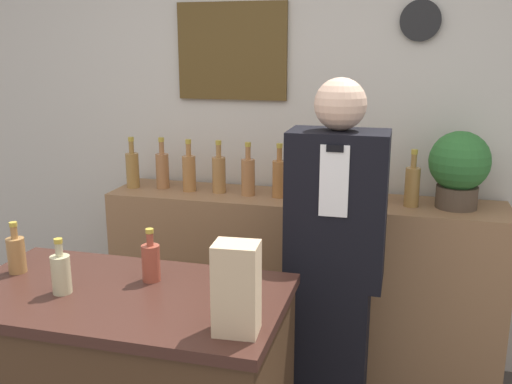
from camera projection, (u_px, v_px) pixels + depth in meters
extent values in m
cube|color=beige|center=(283.00, 128.00, 3.29)|extent=(5.20, 0.06, 2.70)
cube|color=brown|center=(232.00, 51.00, 3.22)|extent=(0.64, 0.02, 0.54)
cylinder|color=black|center=(420.00, 21.00, 2.92)|extent=(0.21, 0.03, 0.21)
cube|color=#8E6642|center=(300.00, 285.00, 3.21)|extent=(2.14, 0.42, 1.01)
cube|color=#391F18|center=(122.00, 296.00, 2.09)|extent=(1.20, 0.66, 0.04)
cube|color=black|center=(331.00, 358.00, 2.66)|extent=(0.32, 0.26, 0.78)
cube|color=black|center=(337.00, 208.00, 2.48)|extent=(0.43, 0.26, 0.68)
cube|color=white|center=(334.00, 181.00, 2.32)|extent=(0.12, 0.01, 0.30)
cube|color=black|center=(335.00, 149.00, 2.29)|extent=(0.07, 0.01, 0.03)
sphere|color=#DBB293|center=(340.00, 104.00, 2.37)|extent=(0.22, 0.22, 0.22)
cylinder|color=#4C3D2D|center=(456.00, 197.00, 2.88)|extent=(0.21, 0.21, 0.11)
sphere|color=#2D6B2D|center=(460.00, 161.00, 2.84)|extent=(0.30, 0.30, 0.30)
cube|color=tan|center=(236.00, 289.00, 1.75)|extent=(0.15, 0.12, 0.29)
cylinder|color=#9C6E3C|center=(16.00, 255.00, 2.25)|extent=(0.07, 0.07, 0.14)
cylinder|color=#9C6E3C|center=(14.00, 232.00, 2.22)|extent=(0.03, 0.03, 0.05)
cylinder|color=#B29933|center=(13.00, 224.00, 2.21)|extent=(0.03, 0.03, 0.02)
cylinder|color=tan|center=(61.00, 275.00, 2.06)|extent=(0.07, 0.07, 0.14)
cylinder|color=tan|center=(59.00, 250.00, 2.03)|extent=(0.03, 0.03, 0.05)
cylinder|color=#B29933|center=(58.00, 241.00, 2.02)|extent=(0.03, 0.03, 0.02)
cylinder|color=brown|center=(151.00, 263.00, 2.17)|extent=(0.07, 0.07, 0.14)
cylinder|color=brown|center=(150.00, 239.00, 2.14)|extent=(0.03, 0.03, 0.05)
cylinder|color=#B29933|center=(149.00, 231.00, 2.13)|extent=(0.03, 0.03, 0.02)
cylinder|color=olive|center=(133.00, 170.00, 3.29)|extent=(0.08, 0.08, 0.20)
cylinder|color=olive|center=(131.00, 147.00, 3.26)|extent=(0.03, 0.03, 0.07)
cylinder|color=#B29933|center=(131.00, 139.00, 3.24)|extent=(0.03, 0.03, 0.02)
cylinder|color=#9E683D|center=(162.00, 171.00, 3.27)|extent=(0.08, 0.08, 0.20)
cylinder|color=#9E683D|center=(162.00, 148.00, 3.24)|extent=(0.03, 0.03, 0.07)
cylinder|color=#B29933|center=(161.00, 140.00, 3.23)|extent=(0.03, 0.03, 0.02)
cylinder|color=#A56D39|center=(189.00, 174.00, 3.21)|extent=(0.08, 0.08, 0.20)
cylinder|color=#A56D39|center=(188.00, 150.00, 3.17)|extent=(0.03, 0.03, 0.07)
cylinder|color=#B29933|center=(188.00, 142.00, 3.16)|extent=(0.03, 0.03, 0.02)
cylinder|color=#A1703C|center=(219.00, 175.00, 3.17)|extent=(0.08, 0.08, 0.20)
cylinder|color=#A1703C|center=(219.00, 151.00, 3.14)|extent=(0.03, 0.03, 0.07)
cylinder|color=#B29933|center=(218.00, 143.00, 3.13)|extent=(0.03, 0.03, 0.02)
cylinder|color=#A36B3E|center=(248.00, 177.00, 3.11)|extent=(0.08, 0.08, 0.20)
cylinder|color=#A36B3E|center=(248.00, 153.00, 3.08)|extent=(0.03, 0.03, 0.07)
cylinder|color=#B29933|center=(248.00, 144.00, 3.07)|extent=(0.03, 0.03, 0.02)
cylinder|color=#A16532|center=(279.00, 179.00, 3.07)|extent=(0.08, 0.08, 0.20)
cylinder|color=#A16532|center=(279.00, 154.00, 3.04)|extent=(0.03, 0.03, 0.07)
cylinder|color=#B29933|center=(280.00, 146.00, 3.03)|extent=(0.03, 0.03, 0.02)
cylinder|color=olive|center=(312.00, 180.00, 3.05)|extent=(0.08, 0.08, 0.20)
cylinder|color=olive|center=(312.00, 155.00, 3.02)|extent=(0.03, 0.03, 0.07)
cylinder|color=#B29933|center=(313.00, 146.00, 3.01)|extent=(0.03, 0.03, 0.02)
cylinder|color=#A06F37|center=(344.00, 182.00, 3.02)|extent=(0.08, 0.08, 0.20)
cylinder|color=#A06F37|center=(345.00, 156.00, 2.98)|extent=(0.03, 0.03, 0.07)
cylinder|color=#B29933|center=(346.00, 148.00, 2.97)|extent=(0.03, 0.03, 0.02)
cylinder|color=#A4633B|center=(378.00, 184.00, 2.96)|extent=(0.08, 0.08, 0.20)
cylinder|color=#A4633B|center=(379.00, 159.00, 2.92)|extent=(0.03, 0.03, 0.07)
cylinder|color=#B29933|center=(379.00, 150.00, 2.91)|extent=(0.03, 0.03, 0.02)
cylinder|color=olive|center=(412.00, 187.00, 2.90)|extent=(0.08, 0.08, 0.20)
cylinder|color=olive|center=(414.00, 161.00, 2.86)|extent=(0.03, 0.03, 0.07)
cylinder|color=#B29933|center=(415.00, 152.00, 2.85)|extent=(0.03, 0.03, 0.02)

